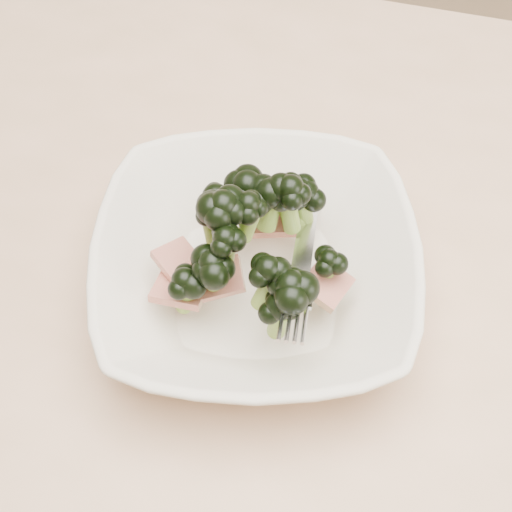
# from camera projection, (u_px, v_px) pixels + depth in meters

# --- Properties ---
(dining_table) EXTENTS (1.20, 0.80, 0.75)m
(dining_table) POSITION_uv_depth(u_px,v_px,m) (359.00, 342.00, 0.69)
(dining_table) COLOR tan
(dining_table) RESTS_ON ground
(broccoli_dish) EXTENTS (0.32, 0.32, 0.12)m
(broccoli_dish) POSITION_uv_depth(u_px,v_px,m) (256.00, 263.00, 0.58)
(broccoli_dish) COLOR beige
(broccoli_dish) RESTS_ON dining_table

